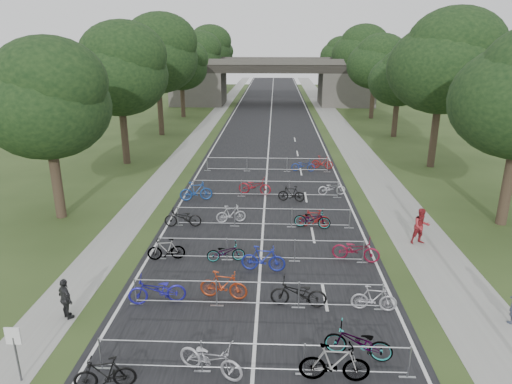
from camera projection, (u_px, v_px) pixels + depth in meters
road at (271, 120)px, 57.73m from camera, size 11.00×140.00×0.01m
sidewalk_right at (334, 120)px, 57.41m from camera, size 3.00×140.00×0.01m
sidewalk_left at (212, 120)px, 58.03m from camera, size 2.00×140.00×0.01m
lane_markings at (271, 120)px, 57.73m from camera, size 0.12×140.00×0.00m
overpass_bridge at (272, 81)px, 70.84m from camera, size 31.00×8.00×7.05m
park_sign at (14, 344)px, 13.03m from camera, size 0.45×0.06×1.83m
tree_left_0 at (47, 102)px, 23.83m from camera, size 6.72×6.72×10.25m
tree_left_1 at (120, 71)px, 34.95m from camera, size 7.56×7.56×11.53m
tree_right_1 at (445, 64)px, 33.79m from camera, size 8.18×8.18×12.47m
tree_left_2 at (158, 56)px, 46.07m from camera, size 8.40×8.40×12.81m
tree_right_2 at (400, 78)px, 45.78m from camera, size 6.16×6.16×9.39m
tree_left_3 at (182, 66)px, 57.97m from camera, size 6.72×6.72×10.25m
tree_right_3 at (376, 63)px, 56.86m from camera, size 7.17×7.17×10.93m
tree_left_4 at (197, 56)px, 69.09m from camera, size 7.56×7.56×11.53m
tree_right_4 at (360, 52)px, 67.93m from camera, size 8.18×8.18×12.47m
tree_left_5 at (208, 49)px, 80.21m from camera, size 8.40×8.40×12.81m
tree_right_5 at (347, 62)px, 79.92m from camera, size 6.16×6.16×9.39m
tree_left_6 at (217, 57)px, 92.10m from camera, size 6.72×6.72×10.25m
tree_right_6 at (339, 55)px, 90.99m from camera, size 7.17×7.17×10.93m
barrier_row_1 at (253, 358)px, 13.56m from camera, size 9.70×0.08×1.10m
barrier_row_2 at (257, 294)px, 16.97m from camera, size 9.70×0.08×1.10m
barrier_row_3 at (261, 250)px, 20.58m from camera, size 9.70×0.08×1.10m
barrier_row_4 at (263, 217)px, 24.37m from camera, size 9.70×0.08×1.10m
barrier_row_5 at (265, 189)px, 29.11m from camera, size 9.70×0.08×1.10m
barrier_row_6 at (267, 165)px, 34.80m from camera, size 9.70×0.08×1.10m
bike_4 at (105, 374)px, 12.95m from camera, size 1.82×0.83×1.05m
bike_5 at (211, 358)px, 13.53m from camera, size 2.25×1.48×1.12m
bike_6 at (335, 363)px, 13.23m from camera, size 2.08×0.64×1.24m
bike_7 at (358, 343)px, 14.23m from camera, size 2.24×1.23×1.12m
bike_8 at (157, 290)px, 17.20m from camera, size 2.26×1.12×1.13m
bike_9 at (223, 285)px, 17.55m from camera, size 1.96×0.82×1.14m
bike_10 at (298, 293)px, 17.01m from camera, size 2.17×0.92×1.11m
bike_11 at (374, 298)px, 16.78m from camera, size 1.72×0.65×1.01m
bike_12 at (166, 249)px, 20.70m from camera, size 1.76×0.74×1.02m
bike_13 at (226, 252)px, 20.57m from camera, size 1.80×0.89×0.90m
bike_14 at (263, 259)px, 19.66m from camera, size 1.98×0.73×1.16m
bike_15 at (356, 250)px, 20.58m from camera, size 2.25×1.22×1.12m
bike_16 at (183, 218)px, 24.39m from camera, size 2.01×0.80×1.04m
bike_17 at (231, 214)px, 24.98m from camera, size 1.71×0.84×0.99m
bike_18 at (312, 219)px, 24.26m from camera, size 2.03×1.01×1.02m
bike_19 at (314, 218)px, 24.39m from camera, size 1.69×0.67×0.99m
bike_20 at (196, 191)px, 28.43m from camera, size 2.11×1.02×1.22m
bike_21 at (255, 186)px, 29.58m from camera, size 2.26×1.16×1.13m
bike_22 at (291, 194)px, 28.29m from camera, size 1.73×0.73×1.01m
bike_23 at (332, 188)px, 29.48m from camera, size 1.84×0.82×0.94m
bike_26 at (303, 165)px, 34.85m from camera, size 1.85×0.75×0.95m
bike_27 at (322, 162)px, 35.54m from camera, size 1.76×0.93×1.02m
pedestrian_b at (421, 226)px, 22.24m from camera, size 1.00×0.85×1.82m
pedestrian_c at (66, 299)px, 16.22m from camera, size 0.94×0.88×1.56m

